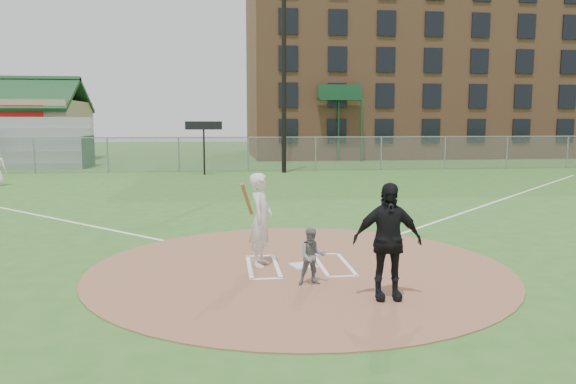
{
  "coord_description": "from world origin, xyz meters",
  "views": [
    {
      "loc": [
        -1.51,
        -10.9,
        2.95
      ],
      "look_at": [
        0.0,
        2.0,
        1.3
      ],
      "focal_mm": 35.0,
      "sensor_mm": 36.0,
      "label": 1
    }
  ],
  "objects": [
    {
      "name": "catcher",
      "position": [
        0.07,
        -1.17,
        0.53
      ],
      "size": [
        0.51,
        0.41,
        1.03
      ],
      "primitive_type": "imported",
      "rotation": [
        0.0,
        0.0,
        0.04
      ],
      "color": "slate",
      "rests_on": "dirt_circle"
    },
    {
      "name": "batters_boxes",
      "position": [
        0.0,
        0.15,
        0.03
      ],
      "size": [
        2.08,
        1.88,
        0.01
      ],
      "color": "white",
      "rests_on": "dirt_circle"
    },
    {
      "name": "umpire",
      "position": [
        1.16,
        -2.12,
        0.99
      ],
      "size": [
        1.17,
        0.55,
        1.94
      ],
      "primitive_type": "imported",
      "rotation": [
        0.0,
        0.0,
        -0.06
      ],
      "color": "black",
      "rests_on": "dirt_circle"
    },
    {
      "name": "foul_line_first",
      "position": [
        9.0,
        9.0,
        0.01
      ],
      "size": [
        17.04,
        17.04,
        0.01
      ],
      "primitive_type": "cube",
      "rotation": [
        0.0,
        0.0,
        -0.79
      ],
      "color": "white",
      "rests_on": "ground"
    },
    {
      "name": "bleachers",
      "position": [
        -13.0,
        26.2,
        1.59
      ],
      "size": [
        6.08,
        3.2,
        3.2
      ],
      "color": "#B7BABF",
      "rests_on": "ground"
    },
    {
      "name": "outfield_fence",
      "position": [
        0.0,
        22.0,
        1.02
      ],
      "size": [
        56.08,
        0.08,
        2.03
      ],
      "color": "slate",
      "rests_on": "ground"
    },
    {
      "name": "foul_line_third",
      "position": [
        -9.0,
        9.0,
        0.01
      ],
      "size": [
        17.04,
        17.04,
        0.01
      ],
      "primitive_type": "cube",
      "rotation": [
        0.0,
        0.0,
        0.79
      ],
      "color": "white",
      "rests_on": "ground"
    },
    {
      "name": "dirt_circle",
      "position": [
        0.0,
        0.0,
        0.01
      ],
      "size": [
        8.4,
        8.4,
        0.02
      ],
      "primitive_type": "cylinder",
      "color": "#956346",
      "rests_on": "ground"
    },
    {
      "name": "home_plate",
      "position": [
        0.09,
        0.08,
        0.04
      ],
      "size": [
        0.58,
        0.58,
        0.03
      ],
      "primitive_type": "cube",
      "rotation": [
        0.0,
        0.0,
        0.25
      ],
      "color": "silver",
      "rests_on": "dirt_circle"
    },
    {
      "name": "batter_at_plate",
      "position": [
        -0.76,
        0.24,
        0.97
      ],
      "size": [
        0.77,
        1.09,
        1.89
      ],
      "color": "silver",
      "rests_on": "dirt_circle"
    },
    {
      "name": "light_pole",
      "position": [
        2.0,
        21.0,
        6.61
      ],
      "size": [
        1.2,
        0.3,
        12.22
      ],
      "color": "black",
      "rests_on": "ground"
    },
    {
      "name": "ground",
      "position": [
        0.0,
        0.0,
        0.0
      ],
      "size": [
        140.0,
        140.0,
        0.0
      ],
      "primitive_type": "plane",
      "color": "#2F6021",
      "rests_on": "ground"
    },
    {
      "name": "scoreboard_sign",
      "position": [
        -2.5,
        20.2,
        2.39
      ],
      "size": [
        2.0,
        0.1,
        2.93
      ],
      "color": "black",
      "rests_on": "ground"
    },
    {
      "name": "brick_warehouse",
      "position": [
        16.0,
        37.96,
        7.5
      ],
      "size": [
        30.0,
        17.17,
        15.0
      ],
      "color": "#915C3E",
      "rests_on": "ground"
    }
  ]
}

